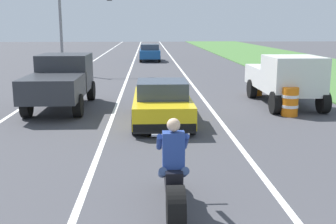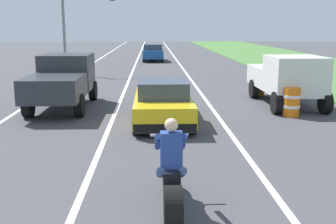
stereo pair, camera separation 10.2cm
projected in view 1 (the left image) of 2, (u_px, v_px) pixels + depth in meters
The scene contains 11 objects.
lane_stripe_left_solid at pixel (58, 84), 22.10m from camera, with size 0.14×120.00×0.01m, color white.
lane_stripe_right_solid at pixel (191, 83), 22.44m from camera, with size 0.14×120.00×0.01m, color white.
lane_stripe_centre_dashed at pixel (125, 84), 22.27m from camera, with size 0.14×120.00×0.01m, color white.
motorcycle_with_rider at pixel (173, 179), 6.83m from camera, with size 0.70×2.21×1.62m.
sports_car_yellow at pixel (162, 103), 13.33m from camera, with size 1.84×4.30×1.37m.
pickup_truck_left_lane_dark_grey at pixel (61, 79), 15.49m from camera, with size 2.02×4.80×1.98m.
pickup_truck_right_shoulder_white at pixel (285, 77), 16.21m from camera, with size 2.02×4.80×1.98m.
traffic_light_mast_near at pixel (77, 12), 26.33m from camera, with size 3.65×0.34×6.00m.
construction_barrel_nearest at pixel (290, 102), 14.26m from camera, with size 0.58×0.58×1.00m.
construction_barrel_mid at pixel (256, 84), 18.55m from camera, with size 0.58×0.58×1.00m.
distant_car_far_ahead at pixel (150, 52), 36.47m from camera, with size 1.80×4.00×1.50m.
Camera 1 is at (-0.57, -2.20, 3.08)m, focal length 44.12 mm.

